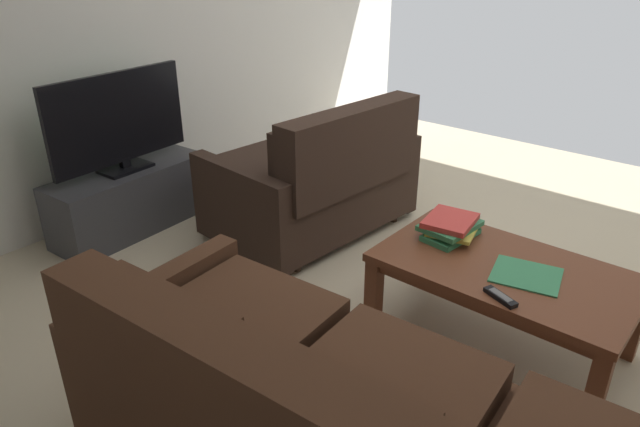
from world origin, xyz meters
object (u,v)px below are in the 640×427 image
loveseat_near (317,179)px  loose_magazine (526,275)px  coffee_table (504,278)px  book_stack (451,227)px  flat_tv (118,121)px  tv_remote (500,297)px  tv_stand (130,200)px

loveseat_near → loose_magazine: (-1.54, 0.37, 0.05)m
loveseat_near → coffee_table: bearing=166.4°
book_stack → loose_magazine: bearing=165.0°
flat_tv → book_stack: 2.16m
book_stack → tv_remote: book_stack is taller
flat_tv → tv_remote: flat_tv is taller
tv_stand → loose_magazine: loose_magazine is taller
flat_tv → book_stack: flat_tv is taller
tv_stand → flat_tv: size_ratio=1.11×
flat_tv → book_stack: size_ratio=3.08×
tv_remote → flat_tv: bearing=3.8°
tv_stand → tv_remote: tv_remote is taller
book_stack → tv_stand: bearing=14.6°
tv_stand → loose_magazine: (-2.52, -0.42, 0.21)m
coffee_table → book_stack: bearing=-15.8°
loveseat_near → flat_tv: 1.31m
loveseat_near → flat_tv: (0.98, 0.79, 0.38)m
flat_tv → tv_remote: (-2.51, -0.17, -0.32)m
flat_tv → loose_magazine: flat_tv is taller
loveseat_near → book_stack: loveseat_near is taller
loose_magazine → loveseat_near: bearing=-116.6°
book_stack → tv_remote: bearing=139.8°
flat_tv → coffee_table: bearing=-169.7°
coffee_table → loose_magazine: bearing=167.6°
coffee_table → loveseat_near: bearing=-13.6°
tv_stand → flat_tv: (-0.00, -0.00, 0.54)m
loveseat_near → tv_remote: 1.66m
tv_remote → loose_magazine: bearing=-92.6°
tv_stand → book_stack: size_ratio=3.42×
loveseat_near → loose_magazine: bearing=166.5°
loveseat_near → book_stack: 1.13m
tv_stand → book_stack: book_stack is taller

